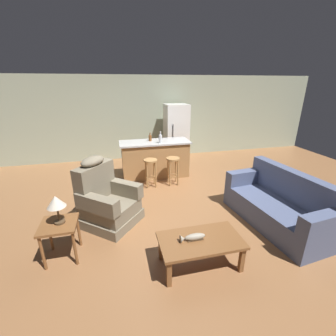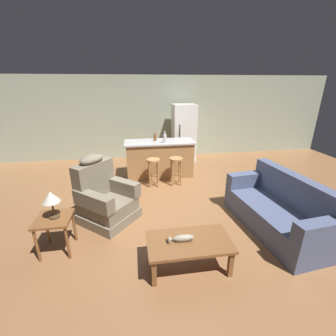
# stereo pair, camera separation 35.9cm
# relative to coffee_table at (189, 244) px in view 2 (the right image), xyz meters

# --- Properties ---
(ground_plane) EXTENTS (12.00, 12.00, 0.00)m
(ground_plane) POSITION_rel_coffee_table_xyz_m (-0.00, 1.94, -0.36)
(ground_plane) COLOR brown
(back_wall) EXTENTS (12.00, 0.05, 2.60)m
(back_wall) POSITION_rel_coffee_table_xyz_m (-0.00, 5.06, 0.94)
(back_wall) COLOR #9EA88E
(back_wall) RESTS_ON ground_plane
(coffee_table) EXTENTS (1.10, 0.60, 0.42)m
(coffee_table) POSITION_rel_coffee_table_xyz_m (0.00, 0.00, 0.00)
(coffee_table) COLOR brown
(coffee_table) RESTS_ON ground_plane
(fish_figurine) EXTENTS (0.34, 0.10, 0.10)m
(fish_figurine) POSITION_rel_coffee_table_xyz_m (-0.11, 0.01, 0.10)
(fish_figurine) COLOR #4C3823
(fish_figurine) RESTS_ON coffee_table
(couch) EXTENTS (1.04, 1.98, 0.94)m
(couch) POSITION_rel_coffee_table_xyz_m (1.70, 0.62, -0.02)
(couch) COLOR #4C5675
(couch) RESTS_ON ground_plane
(recliner_near_lamp) EXTENTS (1.18, 1.18, 1.20)m
(recliner_near_lamp) POSITION_rel_coffee_table_xyz_m (-1.22, 1.36, 0.06)
(recliner_near_lamp) COLOR #756B56
(recliner_near_lamp) RESTS_ON ground_plane
(end_table) EXTENTS (0.48, 0.48, 0.56)m
(end_table) POSITION_rel_coffee_table_xyz_m (-1.84, 0.60, 0.10)
(end_table) COLOR brown
(end_table) RESTS_ON ground_plane
(table_lamp) EXTENTS (0.24, 0.24, 0.41)m
(table_lamp) POSITION_rel_coffee_table_xyz_m (-1.82, 0.61, 0.50)
(table_lamp) COLOR #4C3823
(table_lamp) RESTS_ON end_table
(kitchen_island) EXTENTS (1.80, 0.70, 0.95)m
(kitchen_island) POSITION_rel_coffee_table_xyz_m (-0.00, 3.29, 0.11)
(kitchen_island) COLOR #9E7042
(kitchen_island) RESTS_ON ground_plane
(bar_stool_left) EXTENTS (0.32, 0.32, 0.68)m
(bar_stool_left) POSITION_rel_coffee_table_xyz_m (-0.23, 2.66, 0.11)
(bar_stool_left) COLOR #A87A47
(bar_stool_left) RESTS_ON ground_plane
(bar_stool_right) EXTENTS (0.32, 0.32, 0.68)m
(bar_stool_right) POSITION_rel_coffee_table_xyz_m (0.32, 2.66, 0.11)
(bar_stool_right) COLOR #A87A47
(bar_stool_right) RESTS_ON ground_plane
(refrigerator) EXTENTS (0.70, 0.69, 1.76)m
(refrigerator) POSITION_rel_coffee_table_xyz_m (0.90, 4.49, 0.52)
(refrigerator) COLOR white
(refrigerator) RESTS_ON ground_plane
(bottle_tall_green) EXTENTS (0.08, 0.08, 0.21)m
(bottle_tall_green) POSITION_rel_coffee_table_xyz_m (-0.11, 3.37, 0.67)
(bottle_tall_green) COLOR brown
(bottle_tall_green) RESTS_ON kitchen_island
(bottle_short_amber) EXTENTS (0.09, 0.09, 0.29)m
(bottle_short_amber) POSITION_rel_coffee_table_xyz_m (0.11, 3.09, 0.70)
(bottle_short_amber) COLOR silver
(bottle_short_amber) RESTS_ON kitchen_island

